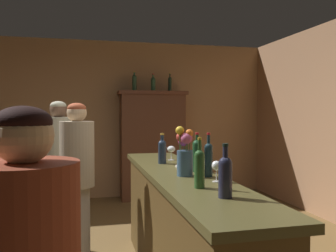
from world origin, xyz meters
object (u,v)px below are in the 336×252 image
at_px(display_bottle_center, 170,83).
at_px(wine_bottle_merlot, 162,150).
at_px(cheese_plate, 183,166).
at_px(display_bottle_left, 134,82).
at_px(display_cabinet, 152,143).
at_px(patron_near_entrance, 59,169).
at_px(wine_bottle_pinot, 225,174).
at_px(wine_glass_front, 171,150).
at_px(patron_in_grey, 77,179).
at_px(wine_bottle_chardonnay, 199,167).
at_px(bar_counter, 181,234).
at_px(wine_bottle_riesling, 209,158).
at_px(wine_glass_mid, 217,166).
at_px(wine_bottle_rose, 197,154).
at_px(display_bottle_midleft, 153,83).
at_px(flower_arrangement, 185,151).

bearing_deg(display_bottle_center, wine_bottle_merlot, -105.17).
xyz_separation_m(cheese_plate, display_bottle_left, (-0.02, 2.95, 0.98)).
relative_size(display_cabinet, patron_near_entrance, 1.15).
height_order(wine_bottle_pinot, wine_glass_front, wine_bottle_pinot).
relative_size(display_cabinet, patron_in_grey, 1.17).
bearing_deg(wine_bottle_merlot, cheese_plate, -60.21).
xyz_separation_m(wine_bottle_merlot, display_bottle_center, (0.73, 2.71, 0.85)).
bearing_deg(wine_bottle_chardonnay, wine_glass_front, 83.85).
xyz_separation_m(bar_counter, wine_bottle_riesling, (0.15, -0.22, 0.64)).
bearing_deg(patron_in_grey, display_cabinet, 125.31).
distance_m(wine_bottle_riesling, wine_glass_mid, 0.20).
relative_size(display_cabinet, wine_glass_front, 12.77).
height_order(wine_bottle_riesling, cheese_plate, wine_bottle_riesling).
xyz_separation_m(wine_bottle_chardonnay, wine_bottle_riesling, (0.19, 0.36, 0.01)).
bearing_deg(patron_near_entrance, wine_bottle_rose, 8.51).
bearing_deg(wine_glass_front, cheese_plate, -90.10).
bearing_deg(display_cabinet, display_bottle_center, -0.00).
bearing_deg(wine_bottle_chardonnay, wine_bottle_rose, 73.33).
xyz_separation_m(wine_bottle_merlot, patron_in_grey, (-0.78, 0.12, -0.26)).
bearing_deg(wine_glass_front, display_bottle_midleft, 83.08).
xyz_separation_m(display_cabinet, wine_glass_mid, (-0.25, -3.66, 0.15)).
distance_m(wine_glass_front, flower_arrangement, 0.90).
relative_size(bar_counter, wine_glass_front, 19.40).
bearing_deg(cheese_plate, wine_bottle_pinot, -94.10).
height_order(bar_counter, wine_glass_front, wine_glass_front).
bearing_deg(patron_near_entrance, cheese_plate, 15.20).
relative_size(wine_glass_front, display_bottle_center, 0.45).
xyz_separation_m(wine_bottle_chardonnay, patron_in_grey, (-0.77, 1.23, -0.27)).
height_order(wine_bottle_chardonnay, flower_arrangement, flower_arrangement).
distance_m(wine_bottle_merlot, wine_bottle_pinot, 1.39).
bearing_deg(wine_bottle_merlot, wine_bottle_chardonnay, -90.19).
xyz_separation_m(flower_arrangement, display_bottle_center, (0.71, 3.38, 0.79)).
distance_m(wine_bottle_pinot, patron_in_grey, 1.74).
bearing_deg(cheese_plate, wine_glass_front, 89.90).
height_order(bar_counter, wine_bottle_chardonnay, wine_bottle_chardonnay).
height_order(wine_glass_front, wine_glass_mid, wine_glass_mid).
relative_size(wine_glass_mid, patron_in_grey, 0.09).
bearing_deg(bar_counter, wine_bottle_merlot, 93.76).
bearing_deg(display_bottle_center, wine_bottle_riesling, -98.97).
height_order(wine_bottle_chardonnay, wine_bottle_pinot, wine_bottle_chardonnay).
distance_m(bar_counter, wine_bottle_riesling, 0.69).
bearing_deg(display_bottle_center, display_cabinet, 180.00).
relative_size(wine_bottle_rose, wine_bottle_riesling, 0.97).
bearing_deg(flower_arrangement, cheese_plate, 75.37).
height_order(wine_bottle_rose, display_bottle_left, display_bottle_left).
relative_size(bar_counter, wine_bottle_riesling, 8.46).
xyz_separation_m(wine_bottle_chardonnay, wine_bottle_pinot, (0.06, -0.28, -0.00)).
relative_size(wine_glass_front, patron_near_entrance, 0.09).
bearing_deg(display_bottle_left, patron_near_entrance, -118.25).
height_order(display_cabinet, patron_in_grey, display_cabinet).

